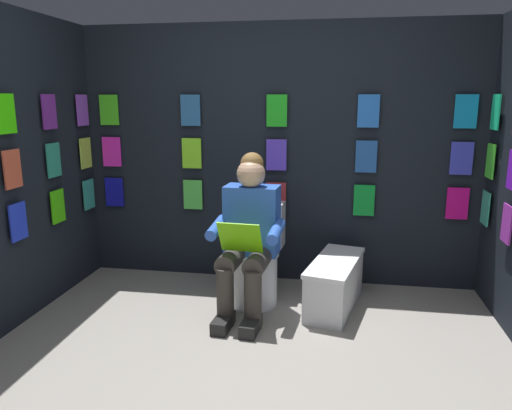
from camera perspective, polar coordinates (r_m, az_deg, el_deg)
The scene contains 6 objects.
ground_plane at distance 2.77m, azimuth -2.67°, elevation -22.19°, with size 30.00×30.00×0.00m, color gray.
display_wall_back at distance 4.14m, azimuth 2.58°, elevation 5.87°, with size 3.47×0.14×2.19m.
display_wall_right at distance 3.87m, azimuth -25.86°, elevation 4.15°, with size 0.14×1.81×2.19m.
toilet at distance 3.81m, azimuth -0.10°, elevation -6.61°, with size 0.42×0.57×0.77m.
person_reading at distance 3.51m, azimuth -0.94°, elevation -3.57°, with size 0.55×0.70×1.19m.
comic_longbox_near at distance 3.77m, azimuth 9.34°, elevation -9.21°, with size 0.48×0.85×0.38m.
Camera 1 is at (-0.49, 2.22, 1.58)m, focal length 33.63 mm.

